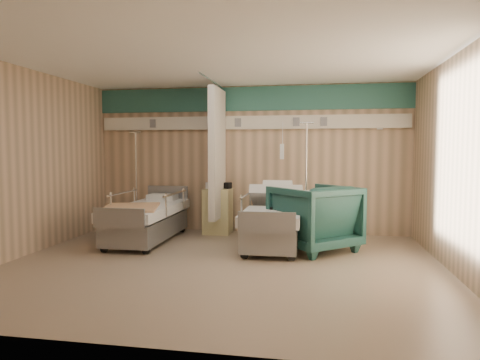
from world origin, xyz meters
name	(u,v)px	position (x,y,z in m)	size (l,w,h in m)	color
ground	(221,265)	(0.00, 0.00, 0.00)	(6.00, 5.00, 0.00)	#866F5C
room_walls	(222,130)	(-0.03, 0.25, 1.86)	(6.04, 5.04, 2.82)	tan
bed_right	(274,227)	(0.60, 1.30, 0.32)	(1.00, 2.16, 0.63)	silver
bed_left	(147,223)	(-1.60, 1.30, 0.32)	(1.00, 2.16, 0.63)	silver
bedside_cabinet	(218,211)	(-0.55, 2.20, 0.42)	(0.50, 0.48, 0.85)	#CFC381
visitor_armchair	(314,217)	(1.25, 1.13, 0.52)	(1.11, 1.14, 1.04)	#1B453F
waffle_blanket	(314,182)	(1.25, 1.11, 1.07)	(0.63, 0.56, 0.07)	white
iv_stand_right	(306,215)	(1.10, 2.01, 0.42)	(0.37, 0.37, 2.07)	silver
iv_stand_left	(137,210)	(-2.18, 2.21, 0.40)	(0.35, 0.35, 1.94)	silver
call_remote	(275,208)	(0.62, 1.15, 0.65)	(0.17, 0.08, 0.04)	black
tan_blanket	(131,207)	(-1.68, 0.84, 0.65)	(0.84, 1.05, 0.04)	tan
toiletry_bag	(225,185)	(-0.42, 2.28, 0.91)	(0.21, 0.13, 0.12)	black
white_cup	(208,185)	(-0.74, 2.19, 0.91)	(0.08, 0.08, 0.12)	white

